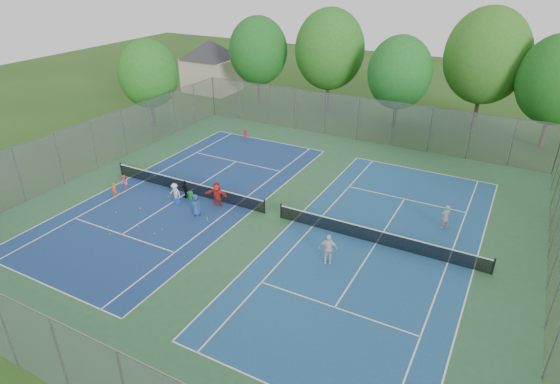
# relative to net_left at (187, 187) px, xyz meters

# --- Properties ---
(ground) EXTENTS (120.00, 120.00, 0.00)m
(ground) POSITION_rel_net_left_xyz_m (7.00, 0.00, -0.46)
(ground) COLOR #264A17
(ground) RESTS_ON ground
(court_pad) EXTENTS (32.00, 32.00, 0.01)m
(court_pad) POSITION_rel_net_left_xyz_m (7.00, 0.00, -0.45)
(court_pad) COLOR #2B5C36
(court_pad) RESTS_ON ground
(court_left) EXTENTS (10.97, 23.77, 0.01)m
(court_left) POSITION_rel_net_left_xyz_m (0.00, 0.00, -0.44)
(court_left) COLOR navy
(court_left) RESTS_ON court_pad
(court_right) EXTENTS (10.97, 23.77, 0.01)m
(court_right) POSITION_rel_net_left_xyz_m (14.00, 0.00, -0.44)
(court_right) COLOR navy
(court_right) RESTS_ON court_pad
(net_left) EXTENTS (12.87, 0.10, 0.91)m
(net_left) POSITION_rel_net_left_xyz_m (0.00, 0.00, 0.00)
(net_left) COLOR black
(net_left) RESTS_ON ground
(net_right) EXTENTS (12.87, 0.10, 0.91)m
(net_right) POSITION_rel_net_left_xyz_m (14.00, 0.00, 0.00)
(net_right) COLOR black
(net_right) RESTS_ON ground
(fence_north) EXTENTS (32.00, 0.10, 4.00)m
(fence_north) POSITION_rel_net_left_xyz_m (7.00, 16.00, 1.54)
(fence_north) COLOR gray
(fence_north) RESTS_ON ground
(fence_south) EXTENTS (32.00, 0.10, 4.00)m
(fence_south) POSITION_rel_net_left_xyz_m (7.00, -16.00, 1.54)
(fence_south) COLOR gray
(fence_south) RESTS_ON ground
(fence_west) EXTENTS (0.10, 32.00, 4.00)m
(fence_west) POSITION_rel_net_left_xyz_m (-9.00, 0.00, 1.54)
(fence_west) COLOR gray
(fence_west) RESTS_ON ground
(fence_east) EXTENTS (0.10, 32.00, 4.00)m
(fence_east) POSITION_rel_net_left_xyz_m (23.00, 0.00, 1.54)
(fence_east) COLOR gray
(fence_east) RESTS_ON ground
(house) EXTENTS (11.03, 11.03, 7.30)m
(house) POSITION_rel_net_left_xyz_m (-15.00, 24.00, 3.76)
(house) COLOR #B7A88C
(house) RESTS_ON ground
(tree_nw) EXTENTS (6.40, 6.40, 9.58)m
(tree_nw) POSITION_rel_net_left_xyz_m (-7.00, 22.00, 5.44)
(tree_nw) COLOR #443326
(tree_nw) RESTS_ON ground
(tree_nl) EXTENTS (7.20, 7.20, 10.69)m
(tree_nl) POSITION_rel_net_left_xyz_m (1.00, 23.00, 6.09)
(tree_nl) COLOR #443326
(tree_nl) RESTS_ON ground
(tree_nc) EXTENTS (6.00, 6.00, 8.85)m
(tree_nc) POSITION_rel_net_left_xyz_m (9.00, 21.00, 4.94)
(tree_nc) COLOR #443326
(tree_nc) RESTS_ON ground
(tree_nr) EXTENTS (7.60, 7.60, 11.42)m
(tree_nr) POSITION_rel_net_left_xyz_m (16.00, 24.00, 6.59)
(tree_nr) COLOR #443326
(tree_nr) RESTS_ON ground
(tree_ne) EXTENTS (6.60, 6.60, 9.77)m
(tree_ne) POSITION_rel_net_left_xyz_m (22.00, 22.00, 5.51)
(tree_ne) COLOR #443326
(tree_ne) RESTS_ON ground
(tree_side_w) EXTENTS (5.60, 5.60, 8.47)m
(tree_side_w) POSITION_rel_net_left_xyz_m (-12.00, 10.00, 4.79)
(tree_side_w) COLOR #443326
(tree_side_w) RESTS_ON ground
(ball_crate) EXTENTS (0.36, 0.36, 0.27)m
(ball_crate) POSITION_rel_net_left_xyz_m (0.35, -1.62, -0.32)
(ball_crate) COLOR #1840B8
(ball_crate) RESTS_ON ground
(ball_hopper) EXTENTS (0.39, 0.39, 0.58)m
(ball_hopper) POSITION_rel_net_left_xyz_m (0.81, -0.70, -0.17)
(ball_hopper) COLOR #248532
(ball_hopper) RESTS_ON ground
(student_a) EXTENTS (0.40, 0.28, 1.06)m
(student_a) POSITION_rel_net_left_xyz_m (-4.13, -2.91, 0.08)
(student_a) COLOR orange
(student_a) RESTS_ON ground
(student_b) EXTENTS (0.71, 0.66, 1.17)m
(student_b) POSITION_rel_net_left_xyz_m (-4.27, -1.77, 0.13)
(student_b) COLOR #FF638A
(student_b) RESTS_ON ground
(student_c) EXTENTS (0.87, 0.50, 1.34)m
(student_c) POSITION_rel_net_left_xyz_m (0.05, -1.37, 0.21)
(student_c) COLOR silver
(student_c) RESTS_ON ground
(student_d) EXTENTS (0.82, 0.56, 1.29)m
(student_d) POSITION_rel_net_left_xyz_m (0.32, -0.60, 0.19)
(student_d) COLOR black
(student_d) RESTS_ON ground
(student_e) EXTENTS (0.77, 0.53, 1.50)m
(student_e) POSITION_rel_net_left_xyz_m (2.53, -2.29, 0.30)
(student_e) COLOR navy
(student_e) RESTS_ON ground
(student_f) EXTENTS (1.70, 0.81, 1.76)m
(student_f) POSITION_rel_net_left_xyz_m (3.04, -0.60, 0.42)
(student_f) COLOR red
(student_f) RESTS_ON ground
(child_far_baseline) EXTENTS (0.72, 0.53, 1.00)m
(child_far_baseline) POSITION_rel_net_left_xyz_m (-2.07, 11.16, 0.04)
(child_far_baseline) COLOR maroon
(child_far_baseline) RESTS_ON ground
(instructor) EXTENTS (0.70, 0.69, 1.63)m
(instructor) POSITION_rel_net_left_xyz_m (17.17, 3.67, 0.36)
(instructor) COLOR #969699
(instructor) RESTS_ON ground
(teen_court_b) EXTENTS (1.14, 0.80, 1.80)m
(teen_court_b) POSITION_rel_net_left_xyz_m (12.20, -3.13, 0.45)
(teen_court_b) COLOR silver
(teen_court_b) RESTS_ON ground
(tennis_ball_0) EXTENTS (0.07, 0.07, 0.07)m
(tennis_ball_0) POSITION_rel_net_left_xyz_m (3.59, -2.55, -0.42)
(tennis_ball_0) COLOR yellow
(tennis_ball_0) RESTS_ON ground
(tennis_ball_1) EXTENTS (0.07, 0.07, 0.07)m
(tennis_ball_1) POSITION_rel_net_left_xyz_m (-1.32, -3.40, -0.42)
(tennis_ball_1) COLOR #CEF238
(tennis_ball_1) RESTS_ON ground
(tennis_ball_2) EXTENTS (0.07, 0.07, 0.07)m
(tennis_ball_2) POSITION_rel_net_left_xyz_m (-4.23, -2.45, -0.42)
(tennis_ball_2) COLOR #ABCE30
(tennis_ball_2) RESTS_ON ground
(tennis_ball_3) EXTENTS (0.07, 0.07, 0.07)m
(tennis_ball_3) POSITION_rel_net_left_xyz_m (-2.31, -4.61, -0.42)
(tennis_ball_3) COLOR #BCE334
(tennis_ball_3) RESTS_ON ground
(tennis_ball_4) EXTENTS (0.07, 0.07, 0.07)m
(tennis_ball_4) POSITION_rel_net_left_xyz_m (-0.77, -1.19, -0.42)
(tennis_ball_4) COLOR #CBD431
(tennis_ball_4) RESTS_ON ground
(tennis_ball_5) EXTENTS (0.07, 0.07, 0.07)m
(tennis_ball_5) POSITION_rel_net_left_xyz_m (-0.62, -6.73, -0.42)
(tennis_ball_5) COLOR #C0E535
(tennis_ball_5) RESTS_ON ground
(tennis_ball_6) EXTENTS (0.07, 0.07, 0.07)m
(tennis_ball_6) POSITION_rel_net_left_xyz_m (1.73, -5.42, -0.42)
(tennis_ball_6) COLOR #C4D932
(tennis_ball_6) RESTS_ON ground
(tennis_ball_7) EXTENTS (0.07, 0.07, 0.07)m
(tennis_ball_7) POSITION_rel_net_left_xyz_m (-1.38, -6.17, -0.42)
(tennis_ball_7) COLOR gold
(tennis_ball_7) RESTS_ON ground
(tennis_ball_8) EXTENTS (0.07, 0.07, 0.07)m
(tennis_ball_8) POSITION_rel_net_left_xyz_m (3.40, -2.32, -0.42)
(tennis_ball_8) COLOR #BBE234
(tennis_ball_8) RESTS_ON ground
(tennis_ball_9) EXTENTS (0.07, 0.07, 0.07)m
(tennis_ball_9) POSITION_rel_net_left_xyz_m (3.40, -6.50, -0.42)
(tennis_ball_9) COLOR #C2D230
(tennis_ball_9) RESTS_ON ground
(tennis_ball_10) EXTENTS (0.07, 0.07, 0.07)m
(tennis_ball_10) POSITION_rel_net_left_xyz_m (1.83, -4.81, -0.42)
(tennis_ball_10) COLOR #C8D331
(tennis_ball_10) RESTS_ON ground
(tennis_ball_11) EXTENTS (0.07, 0.07, 0.07)m
(tennis_ball_11) POSITION_rel_net_left_xyz_m (0.30, -5.24, -0.42)
(tennis_ball_11) COLOR #CCD832
(tennis_ball_11) RESTS_ON ground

